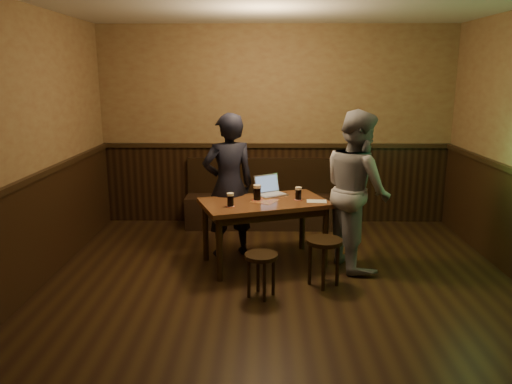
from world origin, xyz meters
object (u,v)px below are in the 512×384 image
at_px(pint_left, 230,200).
at_px(person_grey, 357,190).
at_px(stool_left, 261,263).
at_px(bench, 264,204).
at_px(pint_mid, 257,193).
at_px(pub_table, 264,209).
at_px(laptop, 270,190).
at_px(stool_right, 324,249).
at_px(pint_right, 298,193).
at_px(person_suit, 229,186).

relative_size(pint_left, person_grey, 0.09).
bearing_deg(person_grey, stool_left, 113.63).
height_order(bench, pint_mid, bench).
relative_size(bench, pub_table, 1.40).
distance_m(bench, laptop, 1.27).
height_order(stool_right, pint_left, pint_left).
bearing_deg(pint_right, pint_mid, -176.53).
distance_m(bench, stool_left, 2.35).
bearing_deg(person_suit, bench, -129.36).
bearing_deg(pub_table, pint_left, -166.46).
height_order(bench, stool_left, bench).
distance_m(laptop, person_suit, 0.48).
distance_m(stool_right, laptop, 1.13).
bearing_deg(pint_mid, stool_right, -42.83).
xyz_separation_m(pub_table, person_grey, (1.02, -0.03, 0.24)).
distance_m(pub_table, person_grey, 1.05).
bearing_deg(laptop, bench, 60.77).
distance_m(pint_left, pint_mid, 0.40).
distance_m(stool_left, pint_right, 1.13).
distance_m(stool_right, pint_left, 1.12).
bearing_deg(person_suit, stool_left, 88.56).
bearing_deg(pint_mid, laptop, 61.97).
xyz_separation_m(stool_right, pint_mid, (-0.69, 0.64, 0.43)).
relative_size(pint_right, person_grey, 0.08).
bearing_deg(person_grey, person_suit, 62.07).
xyz_separation_m(pint_mid, person_suit, (-0.34, 0.26, 0.02)).
bearing_deg(pint_mid, person_grey, -3.57).
distance_m(bench, pint_mid, 1.53).
xyz_separation_m(pint_mid, person_grey, (1.10, -0.07, 0.05)).
relative_size(stool_right, laptop, 1.21).
relative_size(pint_left, laptop, 0.37).
xyz_separation_m(stool_left, stool_right, (0.64, 0.28, 0.05)).
distance_m(stool_left, stool_right, 0.70).
xyz_separation_m(bench, pint_left, (-0.37, -1.72, 0.50)).
bearing_deg(person_suit, pint_left, 76.04).
relative_size(pub_table, person_grey, 0.89).
bearing_deg(person_suit, person_grey, 147.48).
xyz_separation_m(stool_left, person_suit, (-0.39, 1.17, 0.50)).
bearing_deg(stool_right, pint_right, 108.56).
height_order(person_suit, person_grey, person_grey).
xyz_separation_m(pint_left, person_suit, (-0.05, 0.54, 0.04)).
bearing_deg(pint_left, laptop, 52.00).
relative_size(stool_left, laptop, 1.06).
distance_m(stool_right, pint_mid, 1.04).
distance_m(pub_table, laptop, 0.35).
bearing_deg(bench, laptop, -87.06).
bearing_deg(bench, pint_left, -102.06).
xyz_separation_m(pint_left, pint_mid, (0.28, 0.28, 0.01)).
xyz_separation_m(stool_right, laptop, (-0.55, 0.91, 0.40)).
xyz_separation_m(bench, person_grey, (1.02, -1.51, 0.57)).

